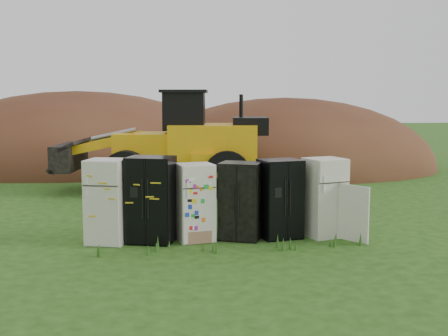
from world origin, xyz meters
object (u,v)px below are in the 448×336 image
Objects in this scene: fridge_dark_mid at (241,201)px; wheel_loader at (159,141)px; fridge_open_door at (324,197)px; fridge_leftmost at (107,201)px; fridge_black_side at (151,200)px; fridge_sticker at (195,202)px; fridge_black_right at (280,199)px.

wheel_loader is (-1.78, 6.93, 0.86)m from fridge_dark_mid.
fridge_leftmost is at bearing 163.57° from fridge_open_door.
fridge_black_side is at bearing -157.32° from fridge_dark_mid.
fridge_black_side is (0.96, -0.03, 0.02)m from fridge_leftmost.
wheel_loader is at bearing 84.59° from fridge_sticker.
fridge_leftmost is 1.03× the size of fridge_black_right.
wheel_loader reaches higher than fridge_dark_mid.
fridge_leftmost is 4.93m from fridge_open_door.
fridge_black_side is at bearing -84.78° from wheel_loader.
fridge_leftmost reaches higher than fridge_sticker.
fridge_dark_mid is at bearing 14.97° from fridge_leftmost.
fridge_black_right is at bearing -10.33° from fridge_sticker.
fridge_black_right is 1.05m from fridge_open_door.
wheel_loader is at bearing 101.69° from fridge_open_door.
fridge_black_side reaches higher than fridge_open_door.
fridge_black_right is (2.92, 0.07, -0.05)m from fridge_black_side.
fridge_black_side reaches higher than fridge_black_right.
fridge_sticker is 7.03m from wheel_loader.
wheel_loader is at bearing 104.46° from fridge_black_side.
fridge_black_right is (0.91, 0.03, 0.02)m from fridge_dark_mid.
wheel_loader is at bearing 126.21° from fridge_dark_mid.
fridge_black_side is 1.06× the size of fridge_black_right.
fridge_dark_mid is at bearing 164.28° from fridge_open_door.
fridge_black_side is 7.01m from wheel_loader.
fridge_sticker is at bearing -76.75° from wheel_loader.
fridge_sticker is (0.98, 0.02, -0.09)m from fridge_black_side.
fridge_black_right reaches higher than fridge_sticker.
fridge_leftmost is 3.88m from fridge_black_right.
fridge_leftmost is 1.06× the size of fridge_dark_mid.
fridge_leftmost is at bearing 168.03° from fridge_sticker.
fridge_sticker is 1.95m from fridge_black_right.
wheel_loader reaches higher than fridge_leftmost.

